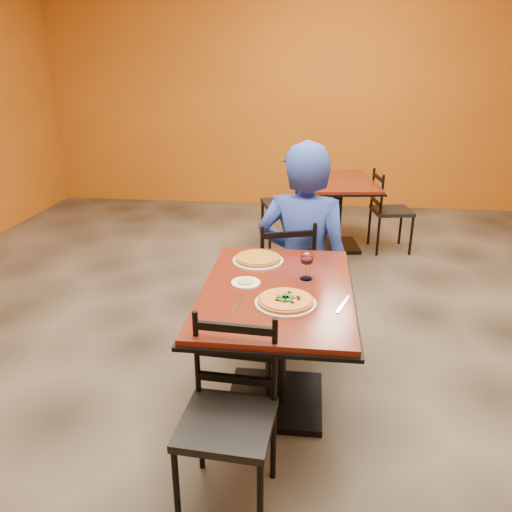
# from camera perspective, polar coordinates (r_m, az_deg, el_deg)

# --- Properties ---
(floor) EXTENTS (7.00, 8.00, 0.01)m
(floor) POSITION_cam_1_polar(r_m,az_deg,el_deg) (3.48, 2.86, -11.45)
(floor) COLOR black
(floor) RESTS_ON ground
(wall_back) EXTENTS (7.00, 0.01, 3.00)m
(wall_back) POSITION_cam_1_polar(r_m,az_deg,el_deg) (6.94, 5.46, 17.98)
(wall_back) COLOR #B65C14
(wall_back) RESTS_ON ground
(table_main) EXTENTS (0.83, 1.23, 0.75)m
(table_main) POSITION_cam_1_polar(r_m,az_deg,el_deg) (2.77, 2.37, -7.29)
(table_main) COLOR #601A0F
(table_main) RESTS_ON floor
(table_second) EXTENTS (0.87, 1.17, 0.75)m
(table_second) POSITION_cam_1_polar(r_m,az_deg,el_deg) (5.35, 9.39, 6.55)
(table_second) COLOR #601A0F
(table_second) RESTS_ON floor
(chair_main_near) EXTENTS (0.42, 0.42, 0.87)m
(chair_main_near) POSITION_cam_1_polar(r_m,az_deg,el_deg) (2.24, -3.39, -18.78)
(chair_main_near) COLOR black
(chair_main_near) RESTS_ON floor
(chair_main_far) EXTENTS (0.50, 0.50, 0.88)m
(chair_main_far) POSITION_cam_1_polar(r_m,az_deg,el_deg) (3.61, 2.95, -2.26)
(chair_main_far) COLOR black
(chair_main_far) RESTS_ON floor
(chair_second_left) EXTENTS (0.53, 0.53, 0.94)m
(chair_second_left) POSITION_cam_1_polar(r_m,az_deg,el_deg) (5.37, 3.21, 5.99)
(chair_second_left) COLOR black
(chair_second_left) RESTS_ON floor
(chair_second_right) EXTENTS (0.44, 0.44, 0.85)m
(chair_second_right) POSITION_cam_1_polar(r_m,az_deg,el_deg) (5.44, 15.35, 4.98)
(chair_second_right) COLOR black
(chair_second_right) RESTS_ON floor
(diner) EXTENTS (0.74, 0.55, 1.41)m
(diner) POSITION_cam_1_polar(r_m,az_deg,el_deg) (3.53, 5.52, 1.74)
(diner) COLOR navy
(diner) RESTS_ON floor
(plate_main) EXTENTS (0.31, 0.31, 0.01)m
(plate_main) POSITION_cam_1_polar(r_m,az_deg,el_deg) (2.50, 3.41, -5.42)
(plate_main) COLOR white
(plate_main) RESTS_ON table_main
(pizza_main) EXTENTS (0.28, 0.28, 0.02)m
(pizza_main) POSITION_cam_1_polar(r_m,az_deg,el_deg) (2.50, 3.42, -5.09)
(pizza_main) COLOR maroon
(pizza_main) RESTS_ON plate_main
(plate_far) EXTENTS (0.31, 0.31, 0.01)m
(plate_far) POSITION_cam_1_polar(r_m,az_deg,el_deg) (3.03, 0.23, -0.52)
(plate_far) COLOR white
(plate_far) RESTS_ON table_main
(pizza_far) EXTENTS (0.28, 0.28, 0.02)m
(pizza_far) POSITION_cam_1_polar(r_m,az_deg,el_deg) (3.02, 0.23, -0.24)
(pizza_far) COLOR #B48C22
(pizza_far) RESTS_ON plate_far
(side_plate) EXTENTS (0.16, 0.16, 0.01)m
(side_plate) POSITION_cam_1_polar(r_m,az_deg,el_deg) (2.72, -1.18, -3.11)
(side_plate) COLOR white
(side_plate) RESTS_ON table_main
(dip) EXTENTS (0.09, 0.09, 0.01)m
(dip) POSITION_cam_1_polar(r_m,az_deg,el_deg) (2.72, -1.18, -2.94)
(dip) COLOR tan
(dip) RESTS_ON side_plate
(wine_glass) EXTENTS (0.08, 0.08, 0.18)m
(wine_glass) POSITION_cam_1_polar(r_m,az_deg,el_deg) (2.76, 5.85, -0.92)
(wine_glass) COLOR white
(wine_glass) RESTS_ON table_main
(fork) EXTENTS (0.04, 0.19, 0.00)m
(fork) POSITION_cam_1_polar(r_m,az_deg,el_deg) (2.50, -2.15, -5.56)
(fork) COLOR silver
(fork) RESTS_ON table_main
(knife) EXTENTS (0.08, 0.20, 0.00)m
(knife) POSITION_cam_1_polar(r_m,az_deg,el_deg) (2.53, 9.99, -5.48)
(knife) COLOR silver
(knife) RESTS_ON table_main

